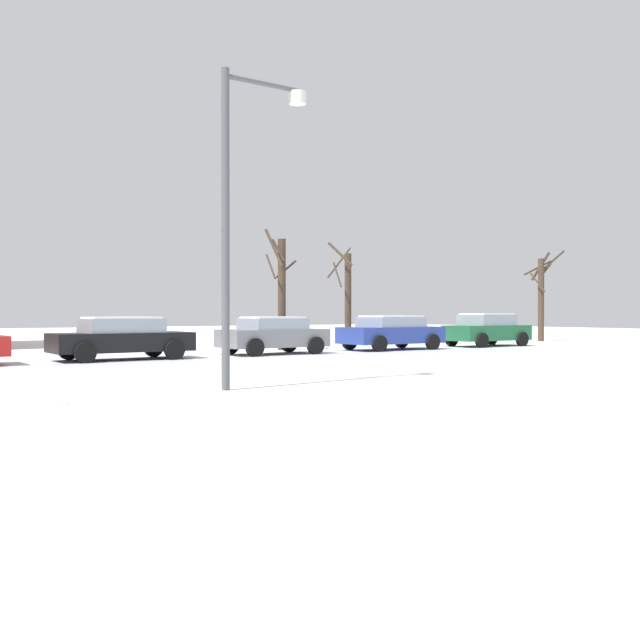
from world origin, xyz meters
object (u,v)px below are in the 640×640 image
(parked_car_gray, at_px, (273,335))
(parked_car_green, at_px, (487,329))
(street_lamp, at_px, (240,196))
(parked_car_black, at_px, (122,338))
(parked_car_blue, at_px, (391,332))

(parked_car_gray, height_order, parked_car_green, parked_car_green)
(street_lamp, height_order, parked_car_green, street_lamp)
(parked_car_green, bearing_deg, parked_car_gray, 179.85)
(parked_car_black, height_order, parked_car_blue, parked_car_blue)
(parked_car_black, distance_m, parked_car_gray, 5.57)
(parked_car_black, distance_m, parked_car_green, 16.70)
(street_lamp, distance_m, parked_car_blue, 15.89)
(street_lamp, xyz_separation_m, parked_car_blue, (12.06, 9.88, -3.07))
(parked_car_black, xyz_separation_m, parked_car_blue, (11.13, -0.04, 0.01))
(parked_car_blue, relative_size, parked_car_green, 1.07)
(parked_car_black, height_order, parked_car_gray, parked_car_black)
(parked_car_gray, bearing_deg, parked_car_blue, 0.02)
(street_lamp, bearing_deg, parked_car_black, 84.64)
(parked_car_gray, bearing_deg, street_lamp, -123.33)
(parked_car_green, bearing_deg, street_lamp, -150.80)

